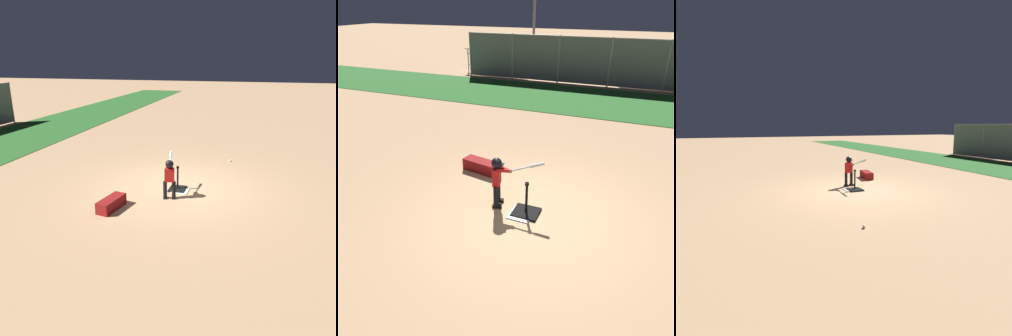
# 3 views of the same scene
# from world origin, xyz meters

# --- Properties ---
(ground_plane) EXTENTS (90.00, 90.00, 0.00)m
(ground_plane) POSITION_xyz_m (0.00, 0.00, 0.00)
(ground_plane) COLOR tan
(home_plate) EXTENTS (0.45, 0.45, 0.02)m
(home_plate) POSITION_xyz_m (-0.20, -0.09, 0.01)
(home_plate) COLOR white
(home_plate) RESTS_ON ground_plane
(batting_tee) EXTENTS (0.50, 0.45, 0.67)m
(batting_tee) POSITION_xyz_m (-0.13, 0.01, 0.08)
(batting_tee) COLOR black
(batting_tee) RESTS_ON ground_plane
(batter_child) EXTENTS (1.00, 0.39, 1.03)m
(batter_child) POSITION_xyz_m (-0.73, 0.08, 0.65)
(batter_child) COLOR black
(batter_child) RESTS_ON ground_plane
(baseball) EXTENTS (0.07, 0.07, 0.07)m
(baseball) POSITION_xyz_m (2.87, -1.17, 0.04)
(baseball) COLOR white
(baseball) RESTS_ON ground_plane
(equipment_bag) EXTENTS (0.88, 0.47, 0.28)m
(equipment_bag) POSITION_xyz_m (-1.72, 1.26, 0.14)
(equipment_bag) COLOR maroon
(equipment_bag) RESTS_ON ground_plane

